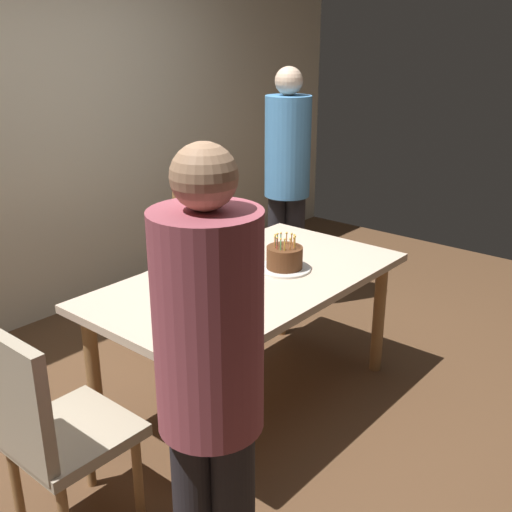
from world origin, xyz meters
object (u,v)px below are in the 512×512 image
(dining_table, at_px, (250,292))
(plate_near_celebrant, at_px, (217,317))
(plate_far_side, at_px, (209,271))
(chair_spindle_back, at_px, (183,276))
(person_celebrant, at_px, (210,382))
(person_guest, at_px, (287,175))
(chair_upholstered, at_px, (49,426))
(birthday_cake, at_px, (285,259))

(dining_table, relative_size, plate_near_celebrant, 7.66)
(plate_near_celebrant, bearing_deg, plate_far_side, 47.68)
(plate_far_side, relative_size, chair_spindle_back, 0.23)
(chair_spindle_back, relative_size, person_celebrant, 0.57)
(dining_table, height_order, chair_spindle_back, chair_spindle_back)
(person_celebrant, height_order, person_guest, person_guest)
(dining_table, distance_m, chair_spindle_back, 0.85)
(dining_table, xyz_separation_m, chair_spindle_back, (0.26, 0.79, -0.19))
(chair_upholstered, xyz_separation_m, person_celebrant, (0.14, -0.72, 0.41))
(chair_spindle_back, height_order, chair_upholstered, same)
(chair_spindle_back, bearing_deg, plate_near_celebrant, -126.08)
(person_celebrant, relative_size, person_guest, 0.97)
(chair_spindle_back, distance_m, chair_upholstered, 1.72)
(chair_spindle_back, bearing_deg, dining_table, -108.36)
(plate_near_celebrant, bearing_deg, dining_table, 24.20)
(birthday_cake, height_order, chair_spindle_back, chair_spindle_back)
(person_guest, bearing_deg, plate_far_side, -160.45)
(chair_upholstered, height_order, person_guest, person_guest)
(dining_table, distance_m, chair_upholstered, 1.24)
(chair_upholstered, bearing_deg, chair_spindle_back, 29.63)
(chair_upholstered, bearing_deg, plate_far_side, 13.31)
(birthday_cake, bearing_deg, dining_table, 159.35)
(plate_near_celebrant, height_order, chair_spindle_back, chair_spindle_back)
(birthday_cake, height_order, person_guest, person_guest)
(dining_table, bearing_deg, plate_near_celebrant, -155.80)
(chair_upholstered, bearing_deg, dining_table, 2.94)
(dining_table, relative_size, chair_upholstered, 1.77)
(dining_table, height_order, person_guest, person_guest)
(plate_far_side, bearing_deg, chair_spindle_back, 59.14)
(birthday_cake, bearing_deg, person_celebrant, -151.21)
(person_guest, bearing_deg, person_celebrant, -147.61)
(chair_upholstered, bearing_deg, plate_near_celebrant, -10.69)
(plate_near_celebrant, distance_m, person_celebrant, 0.88)
(plate_near_celebrant, bearing_deg, chair_upholstered, 169.31)
(dining_table, bearing_deg, birthday_cake, -20.65)
(birthday_cake, distance_m, plate_far_side, 0.40)
(plate_far_side, distance_m, person_guest, 1.35)
(dining_table, relative_size, chair_spindle_back, 1.77)
(chair_spindle_back, bearing_deg, plate_far_side, -120.86)
(plate_near_celebrant, bearing_deg, chair_spindle_back, 53.92)
(dining_table, xyz_separation_m, plate_near_celebrant, (-0.46, -0.21, 0.09))
(chair_spindle_back, height_order, person_guest, person_guest)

